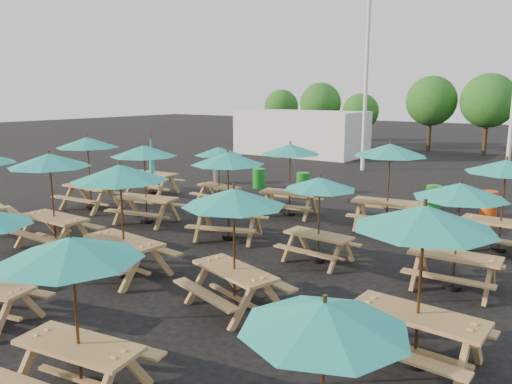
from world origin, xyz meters
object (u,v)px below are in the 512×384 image
Objects in this scene: picnic_unit_11 at (290,154)px; waste_bin_5 at (489,204)px; picnic_unit_9 at (120,180)px; picnic_unit_10 at (228,164)px; picnic_unit_2 at (88,147)px; waste_bin_0 at (219,174)px; picnic_unit_13 at (234,205)px; picnic_unit_18 at (460,198)px; picnic_unit_5 at (50,167)px; picnic_unit_16 at (324,329)px; picnic_unit_6 at (144,156)px; picnic_unit_7 at (219,155)px; picnic_unit_14 at (320,189)px; picnic_unit_17 at (424,228)px; picnic_unit_3 at (152,168)px; waste_bin_4 at (434,197)px; waste_bin_1 at (221,174)px; picnic_unit_19 at (506,173)px; picnic_unit_15 at (390,156)px; picnic_unit_12 at (72,260)px; waste_bin_3 at (303,183)px; waste_bin_2 at (259,178)px.

picnic_unit_11 is 2.86× the size of waste_bin_5.
picnic_unit_9 is 3.52m from picnic_unit_10.
picnic_unit_2 is 3.03× the size of waste_bin_0.
picnic_unit_13 is (2.91, -6.75, -0.06)m from picnic_unit_11.
picnic_unit_11 reaches higher than picnic_unit_18.
picnic_unit_5 reaches higher than picnic_unit_16.
picnic_unit_6 is 3.14m from picnic_unit_10.
picnic_unit_7 is 4.42m from waste_bin_0.
picnic_unit_18 is 7.27m from waste_bin_5.
picnic_unit_9 is at bearing -129.63° from picnic_unit_14.
picnic_unit_11 is at bearing -29.69° from waste_bin_0.
picnic_unit_17 is at bearing -28.94° from picnic_unit_7.
picnic_unit_11 is at bearing 135.66° from picnic_unit_17.
picnic_unit_10 is at bearing -32.59° from picnic_unit_3.
picnic_unit_14 reaches higher than waste_bin_4.
picnic_unit_17 reaches higher than waste_bin_1.
picnic_unit_2 is 3.03× the size of waste_bin_1.
picnic_unit_19 is 4.25m from waste_bin_5.
picnic_unit_14 is 3.73m from picnic_unit_15.
picnic_unit_6 is at bearing 122.34° from picnic_unit_12.
picnic_unit_2 is at bearing 130.80° from picnic_unit_5.
picnic_unit_14 is (2.95, -3.55, -0.26)m from picnic_unit_11.
picnic_unit_17 is 2.94× the size of waste_bin_5.
waste_bin_1 is (-8.53, 6.93, -1.35)m from picnic_unit_14.
picnic_unit_16 is at bearing -59.60° from waste_bin_3.
waste_bin_4 is at bearing 102.42° from picnic_unit_13.
picnic_unit_17 is (12.32, -3.61, -0.06)m from picnic_unit_2.
picnic_unit_12 is 0.99× the size of picnic_unit_18.
picnic_unit_7 reaches higher than waste_bin_5.
picnic_unit_2 is at bearing 166.55° from picnic_unit_17.
picnic_unit_19 is (6.40, 6.59, -0.11)m from picnic_unit_9.
picnic_unit_3 is 6.01m from waste_bin_3.
waste_bin_0 is at bearing 111.20° from picnic_unit_10.
picnic_unit_5 is at bearing 162.44° from picnic_unit_16.
picnic_unit_12 is 15.79m from waste_bin_0.
picnic_unit_17 is 1.03× the size of picnic_unit_19.
picnic_unit_5 is 2.99× the size of waste_bin_1.
picnic_unit_2 is 0.99× the size of picnic_unit_3.
picnic_unit_2 is 0.98× the size of picnic_unit_10.
picnic_unit_13 is at bearing -25.96° from picnic_unit_2.
picnic_unit_10 is at bearing -61.64° from waste_bin_2.
picnic_unit_19 reaches higher than picnic_unit_16.
picnic_unit_14 is 6.95m from picnic_unit_16.
picnic_unit_16 is (12.27, -6.49, -0.41)m from picnic_unit_2.
picnic_unit_2 reaches higher than waste_bin_0.
picnic_unit_9 is 10.47m from waste_bin_3.
waste_bin_5 is at bearing 11.78° from picnic_unit_3.
picnic_unit_2 is at bearing 153.15° from picnic_unit_9.
picnic_unit_14 is (8.99, -0.37, -0.38)m from picnic_unit_2.
picnic_unit_10 is 7.38m from picnic_unit_12.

